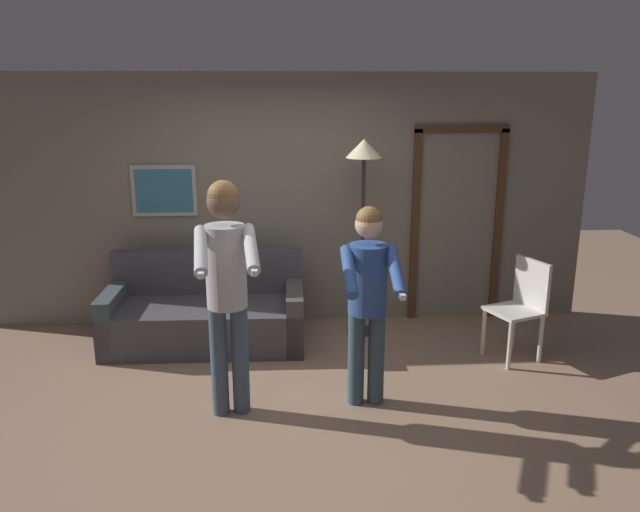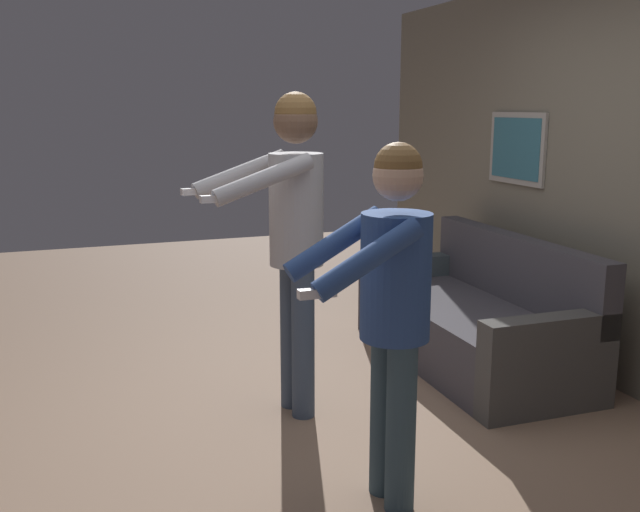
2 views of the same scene
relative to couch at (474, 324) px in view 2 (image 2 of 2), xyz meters
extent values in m
plane|color=#9C7A60|center=(0.79, -1.32, -0.28)|extent=(12.00, 12.00, 0.00)
cube|color=#B7B2A8|center=(-0.43, 0.57, 1.16)|extent=(0.65, 0.02, 0.52)
cube|color=teal|center=(-0.43, 0.56, 1.16)|extent=(0.57, 0.01, 0.44)
cube|color=#49464D|center=(0.00, -0.04, -0.07)|extent=(1.91, 0.88, 0.42)
cube|color=#49464D|center=(0.01, 0.31, 0.37)|extent=(1.90, 0.17, 0.45)
cube|color=#424D50|center=(-0.87, -0.03, 0.01)|extent=(0.17, 0.85, 0.58)
cube|color=#4E4C49|center=(0.87, -0.06, 0.01)|extent=(0.17, 0.85, 0.58)
cylinder|color=#425268|center=(0.26, -1.40, 0.16)|extent=(0.13, 0.13, 0.87)
cylinder|color=#425268|center=(0.42, -1.38, 0.16)|extent=(0.13, 0.13, 0.87)
cylinder|color=#B2B2B7|center=(0.34, -1.39, 0.90)|extent=(0.30, 0.30, 0.62)
sphere|color=brown|center=(0.34, -1.39, 1.38)|extent=(0.24, 0.24, 0.24)
sphere|color=brown|center=(0.34, -1.39, 1.42)|extent=(0.23, 0.23, 0.23)
cylinder|color=#B2B2B7|center=(0.20, -1.66, 1.10)|extent=(0.15, 0.55, 0.25)
cube|color=white|center=(0.23, -1.92, 1.01)|extent=(0.06, 0.15, 0.04)
cylinder|color=#B2B2B7|center=(0.54, -1.63, 1.10)|extent=(0.15, 0.55, 0.25)
cube|color=white|center=(0.57, -1.88, 1.01)|extent=(0.06, 0.15, 0.04)
cylinder|color=#37505E|center=(1.32, -1.30, 0.10)|extent=(0.13, 0.13, 0.76)
cylinder|color=#37505E|center=(1.48, -1.29, 0.10)|extent=(0.13, 0.13, 0.76)
cylinder|color=#2D4C8C|center=(1.40, -1.29, 0.76)|extent=(0.30, 0.30, 0.54)
sphere|color=#D8AD8E|center=(1.40, -1.29, 1.18)|extent=(0.21, 0.21, 0.21)
sphere|color=brown|center=(1.40, -1.29, 1.22)|extent=(0.20, 0.20, 0.20)
cylinder|color=#2D4C8C|center=(1.24, -1.51, 0.88)|extent=(0.10, 0.46, 0.31)
cylinder|color=#2D4C8C|center=(1.58, -1.50, 0.88)|extent=(0.10, 0.46, 0.31)
cube|color=white|center=(1.58, -1.71, 0.77)|extent=(0.04, 0.15, 0.04)
camera|label=1|loc=(0.75, -5.80, 2.16)|focal=35.00mm
camera|label=2|loc=(4.03, -2.59, 1.46)|focal=40.00mm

